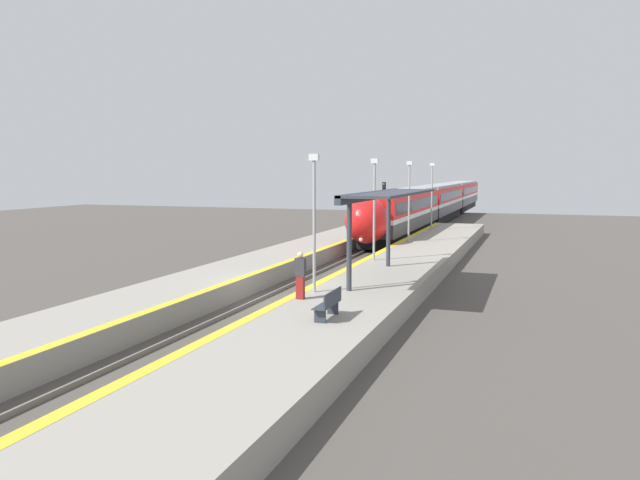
# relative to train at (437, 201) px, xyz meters

# --- Properties ---
(ground_plane) EXTENTS (120.00, 120.00, 0.00)m
(ground_plane) POSITION_rel_train_xyz_m (0.00, -42.88, -2.27)
(ground_plane) COLOR #4C4742
(rail_left) EXTENTS (0.08, 90.00, 0.15)m
(rail_left) POSITION_rel_train_xyz_m (-0.72, -42.88, -2.20)
(rail_left) COLOR slate
(rail_left) RESTS_ON ground_plane
(rail_right) EXTENTS (0.08, 90.00, 0.15)m
(rail_right) POSITION_rel_train_xyz_m (0.72, -42.88, -2.20)
(rail_right) COLOR slate
(rail_right) RESTS_ON ground_plane
(train) EXTENTS (2.88, 60.49, 3.97)m
(train) POSITION_rel_train_xyz_m (0.00, 0.00, 0.00)
(train) COLOR black
(train) RESTS_ON ground_plane
(platform_right) EXTENTS (4.20, 64.00, 0.87)m
(platform_right) POSITION_rel_train_xyz_m (3.68, -42.88, -1.84)
(platform_right) COLOR gray
(platform_right) RESTS_ON ground_plane
(platform_left) EXTENTS (3.58, 64.00, 0.87)m
(platform_left) POSITION_rel_train_xyz_m (-3.37, -42.88, -1.84)
(platform_left) COLOR gray
(platform_left) RESTS_ON ground_plane
(platform_bench) EXTENTS (0.44, 1.65, 0.89)m
(platform_bench) POSITION_rel_train_xyz_m (4.16, -48.34, -0.94)
(platform_bench) COLOR #2D333D
(platform_bench) RESTS_ON platform_right
(person_waiting) EXTENTS (0.36, 0.22, 1.71)m
(person_waiting) POSITION_rel_train_xyz_m (2.23, -45.85, -0.53)
(person_waiting) COLOR maroon
(person_waiting) RESTS_ON platform_right
(railway_signal) EXTENTS (0.28, 0.28, 4.51)m
(railway_signal) POSITION_rel_train_xyz_m (-2.25, -14.59, 0.47)
(railway_signal) COLOR #59595E
(railway_signal) RESTS_ON ground_plane
(lamppost_near) EXTENTS (0.36, 0.20, 5.20)m
(lamppost_near) POSITION_rel_train_xyz_m (2.25, -44.45, 1.57)
(lamppost_near) COLOR #9E9EA3
(lamppost_near) RESTS_ON platform_right
(lamppost_mid) EXTENTS (0.36, 0.20, 5.20)m
(lamppost_mid) POSITION_rel_train_xyz_m (2.25, -35.42, 1.57)
(lamppost_mid) COLOR #9E9EA3
(lamppost_mid) RESTS_ON platform_right
(lamppost_far) EXTENTS (0.36, 0.20, 5.20)m
(lamppost_far) POSITION_rel_train_xyz_m (2.25, -26.39, 1.57)
(lamppost_far) COLOR #9E9EA3
(lamppost_far) RESTS_ON platform_right
(lamppost_farthest) EXTENTS (0.36, 0.20, 5.20)m
(lamppost_farthest) POSITION_rel_train_xyz_m (2.25, -17.36, 1.57)
(lamppost_farthest) COLOR #9E9EA3
(lamppost_farthest) RESTS_ON platform_right
(station_canopy) EXTENTS (2.02, 9.55, 3.71)m
(station_canopy) POSITION_rel_train_xyz_m (3.99, -40.48, 2.02)
(station_canopy) COLOR #333842
(station_canopy) RESTS_ON platform_right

